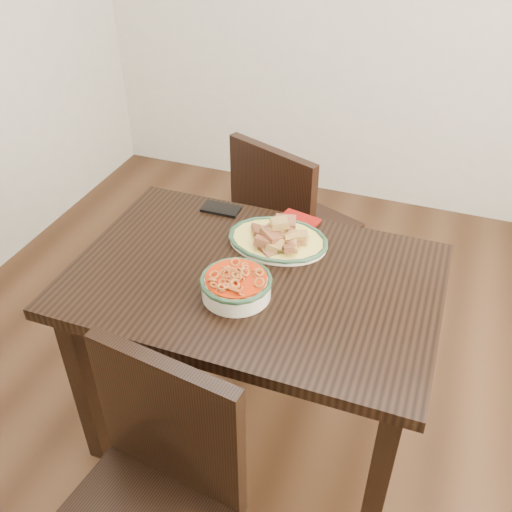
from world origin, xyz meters
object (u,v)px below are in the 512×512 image
(chair_near, at_px, (151,494))
(fish_plate, at_px, (278,232))
(chair_far, at_px, (287,224))
(noodle_bowl, at_px, (236,283))
(smartphone, at_px, (221,209))
(dining_table, at_px, (254,301))

(chair_near, distance_m, fish_plate, 0.88)
(chair_far, xyz_separation_m, noodle_bowl, (0.08, -0.78, 0.29))
(chair_far, height_order, noodle_bowl, chair_far)
(chair_near, bearing_deg, fish_plate, 93.89)
(noodle_bowl, height_order, smartphone, noodle_bowl)
(noodle_bowl, xyz_separation_m, smartphone, (-0.23, 0.42, -0.04))
(chair_far, xyz_separation_m, smartphone, (-0.15, -0.36, 0.26))
(dining_table, relative_size, smartphone, 8.31)
(dining_table, relative_size, chair_far, 1.28)
(chair_near, distance_m, smartphone, 1.01)
(smartphone, bearing_deg, fish_plate, -26.34)
(fish_plate, bearing_deg, dining_table, -94.51)
(chair_far, bearing_deg, chair_near, 114.52)
(dining_table, bearing_deg, chair_near, -93.98)
(chair_near, bearing_deg, smartphone, 109.81)
(dining_table, distance_m, chair_far, 0.70)
(noodle_bowl, bearing_deg, fish_plate, 84.04)
(chair_far, relative_size, fish_plate, 2.67)
(dining_table, height_order, noodle_bowl, noodle_bowl)
(smartphone, bearing_deg, dining_table, -52.94)
(noodle_bowl, distance_m, smartphone, 0.48)
(fish_plate, bearing_deg, smartphone, 154.38)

